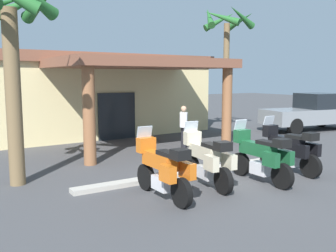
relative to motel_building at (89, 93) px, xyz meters
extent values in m
plane|color=#424244|center=(0.11, -10.68, -1.99)|extent=(80.00, 80.00, 0.00)
cube|color=beige|center=(-0.01, 0.23, -0.28)|extent=(10.97, 7.28, 3.42)
cube|color=#1E2328|center=(0.11, -3.29, -0.94)|extent=(1.80, 0.16, 2.10)
cube|color=brown|center=(0.19, -5.48, 1.34)|extent=(6.81, 4.73, 0.35)
cylinder|color=brown|center=(-2.68, -7.44, -0.42)|extent=(0.40, 0.40, 3.15)
cylinder|color=brown|center=(3.18, -7.24, -0.42)|extent=(0.40, 0.40, 3.15)
cube|color=brown|center=(-0.01, 0.23, 1.64)|extent=(11.39, 7.70, 0.44)
cylinder|color=black|center=(-2.43, -10.76, -1.66)|extent=(0.15, 0.66, 0.66)
cylinder|color=black|center=(-2.40, -12.31, -1.66)|extent=(0.15, 0.66, 0.66)
cube|color=silver|center=(-2.41, -11.56, -1.62)|extent=(0.33, 0.57, 0.32)
cube|color=orange|center=(-2.42, -11.41, -1.11)|extent=(0.33, 1.16, 0.34)
cube|color=black|center=(-2.41, -11.76, -0.89)|extent=(0.29, 0.61, 0.10)
cube|color=orange|center=(-2.43, -10.78, -0.84)|extent=(0.45, 0.25, 0.36)
cube|color=#B2BCC6|center=(-2.43, -10.70, -0.56)|extent=(0.40, 0.13, 0.36)
cube|color=orange|center=(-2.66, -12.17, -1.23)|extent=(0.19, 0.44, 0.36)
cube|color=orange|center=(-2.14, -12.16, -1.23)|extent=(0.19, 0.44, 0.36)
cube|color=black|center=(-2.40, -12.26, -0.82)|extent=(0.37, 0.33, 0.22)
cylinder|color=black|center=(-0.86, -10.52, -1.66)|extent=(0.21, 0.67, 0.66)
cylinder|color=black|center=(-1.02, -12.06, -1.66)|extent=(0.21, 0.67, 0.66)
cube|color=silver|center=(-0.94, -11.31, -1.62)|extent=(0.38, 0.59, 0.32)
cube|color=beige|center=(-0.93, -11.16, -1.11)|extent=(0.42, 1.17, 0.34)
cube|color=black|center=(-0.96, -11.51, -0.89)|extent=(0.34, 0.63, 0.10)
cube|color=beige|center=(-0.86, -10.54, -0.84)|extent=(0.46, 0.28, 0.36)
cube|color=#B2BCC6|center=(-0.85, -10.46, -0.56)|extent=(0.41, 0.16, 0.36)
cube|color=beige|center=(-1.26, -11.88, -1.23)|extent=(0.22, 0.46, 0.36)
cube|color=beige|center=(-0.74, -11.94, -1.23)|extent=(0.22, 0.46, 0.36)
cube|color=black|center=(-1.01, -12.01, -0.82)|extent=(0.39, 0.36, 0.22)
cylinder|color=black|center=(0.55, -10.96, -1.66)|extent=(0.15, 0.66, 0.66)
cylinder|color=black|center=(0.52, -12.51, -1.66)|extent=(0.15, 0.66, 0.66)
cube|color=silver|center=(0.53, -11.76, -1.62)|extent=(0.33, 0.57, 0.32)
cube|color=#19512D|center=(0.53, -11.61, -1.11)|extent=(0.32, 1.16, 0.34)
cube|color=black|center=(0.53, -11.96, -0.89)|extent=(0.29, 0.61, 0.10)
cube|color=#19512D|center=(0.55, -10.98, -0.84)|extent=(0.44, 0.25, 0.36)
cube|color=#B2BCC6|center=(0.55, -10.90, -0.56)|extent=(0.40, 0.13, 0.36)
cube|color=#19512D|center=(0.26, -12.35, -1.23)|extent=(0.19, 0.44, 0.36)
cube|color=#19512D|center=(0.78, -12.36, -1.23)|extent=(0.19, 0.44, 0.36)
cube|color=black|center=(0.52, -12.46, -0.82)|extent=(0.37, 0.33, 0.22)
cylinder|color=black|center=(2.00, -10.66, -1.66)|extent=(0.14, 0.66, 0.66)
cylinder|color=black|center=(2.01, -12.21, -1.66)|extent=(0.14, 0.66, 0.66)
cube|color=silver|center=(2.01, -11.46, -1.62)|extent=(0.32, 0.56, 0.32)
cube|color=black|center=(2.01, -11.31, -1.11)|extent=(0.30, 1.15, 0.34)
cube|color=black|center=(2.01, -11.66, -0.89)|extent=(0.28, 0.60, 0.10)
cube|color=black|center=(2.00, -10.68, -0.84)|extent=(0.44, 0.24, 0.36)
cube|color=#B2BCC6|center=(2.00, -10.60, -0.56)|extent=(0.40, 0.12, 0.36)
cube|color=black|center=(1.75, -12.06, -1.23)|extent=(0.18, 0.44, 0.36)
cube|color=black|center=(2.27, -12.06, -1.23)|extent=(0.18, 0.44, 0.36)
cube|color=black|center=(2.01, -12.16, -0.82)|extent=(0.36, 0.32, 0.22)
cylinder|color=black|center=(1.51, -6.54, -1.58)|extent=(0.14, 0.14, 0.83)
cylinder|color=black|center=(1.47, -6.72, -1.58)|extent=(0.14, 0.14, 0.83)
cylinder|color=white|center=(1.49, -6.63, -0.86)|extent=(0.32, 0.32, 0.59)
cylinder|color=white|center=(1.53, -6.42, -0.83)|extent=(0.09, 0.09, 0.56)
cylinder|color=white|center=(1.44, -6.85, -0.83)|extent=(0.09, 0.09, 0.56)
sphere|color=tan|center=(1.49, -6.63, -0.43)|extent=(0.23, 0.23, 0.23)
cylinder|color=black|center=(11.69, -5.45, -1.59)|extent=(0.83, 0.36, 0.80)
cylinder|color=black|center=(8.32, -4.95, -1.59)|extent=(0.83, 0.36, 0.80)
cylinder|color=black|center=(8.07, -6.63, -1.59)|extent=(0.83, 0.36, 0.80)
cube|color=gray|center=(9.88, -6.04, -1.22)|extent=(5.42, 2.64, 0.75)
cube|color=black|center=(10.38, -6.12, -0.44)|extent=(2.04, 1.99, 0.80)
cylinder|color=brown|center=(-5.08, -8.59, 0.27)|extent=(0.40, 0.40, 4.52)
cone|color=#236028|center=(-4.33, -8.44, 2.65)|extent=(0.65, 1.62, 0.76)
cone|color=#236028|center=(-4.73, -7.90, 2.71)|extent=(1.55, 1.04, 0.93)
cylinder|color=brown|center=(5.49, -4.43, 0.70)|extent=(0.29, 0.29, 5.38)
cone|color=#236028|center=(6.36, -4.35, 3.56)|extent=(0.52, 1.80, 0.92)
cone|color=#236028|center=(5.72, -3.58, 3.63)|extent=(1.75, 0.80, 1.12)
cone|color=#236028|center=(4.72, -4.01, 3.69)|extent=(1.10, 1.62, 1.29)
cone|color=#236028|center=(4.75, -4.90, 3.57)|extent=(1.26, 1.68, 0.93)
cone|color=#236028|center=(5.62, -5.29, 3.61)|extent=(1.77, 0.62, 1.07)
cube|color=#ADA89E|center=(-0.20, -10.16, -1.93)|extent=(7.89, 0.36, 0.12)
camera|label=1|loc=(-6.74, -18.80, 0.82)|focal=40.06mm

